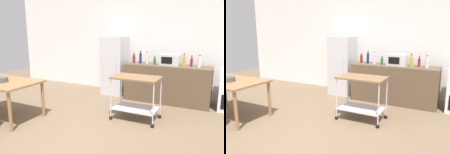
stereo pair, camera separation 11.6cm
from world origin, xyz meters
TOP-DOWN VIEW (x-y plane):
  - ground_plane at (0.00, 0.00)m, footprint 12.00×12.00m
  - back_wall at (0.00, 3.20)m, footprint 8.40×0.12m
  - kitchen_counter at (0.90, 2.60)m, footprint 2.00×0.64m
  - dining_table at (-1.77, 0.12)m, footprint 1.50×0.90m
  - refrigerator at (-0.55, 2.70)m, footprint 0.60×0.63m
  - kitchen_cart at (0.62, 1.22)m, footprint 0.91×0.57m
  - bottle_wine at (0.03, 2.63)m, footprint 0.07×0.07m
  - bottle_hot_sauce at (0.21, 2.61)m, footprint 0.06×0.06m
  - bottle_sesame_oil at (0.39, 2.58)m, footprint 0.06×0.06m
  - bottle_sparkling_water at (0.60, 2.54)m, footprint 0.06×0.06m
  - microwave at (0.94, 2.65)m, footprint 0.46×0.35m
  - bottle_olive_oil at (1.27, 2.55)m, footprint 0.08×0.08m
  - bottle_soda at (1.42, 2.68)m, footprint 0.06×0.06m
  - bottle_soy_sauce at (1.60, 2.57)m, footprint 0.08×0.08m
  - fruit_bowl at (-1.65, 0.06)m, footprint 0.23×0.23m

SIDE VIEW (x-z plane):
  - ground_plane at x=0.00m, z-range 0.00..0.00m
  - kitchen_counter at x=0.90m, z-range 0.00..0.90m
  - kitchen_cart at x=0.62m, z-range 0.15..1.00m
  - dining_table at x=-1.77m, z-range 0.30..1.05m
  - refrigerator at x=-0.55m, z-range 0.00..1.55m
  - fruit_bowl at x=-1.65m, z-range 0.75..0.84m
  - bottle_sparkling_water at x=0.60m, z-range 0.88..1.09m
  - bottle_soda at x=1.42m, z-range 0.87..1.12m
  - bottle_wine at x=0.03m, z-range 0.88..1.12m
  - bottle_soy_sauce at x=1.60m, z-range 0.87..1.15m
  - bottle_olive_oil at x=1.27m, z-range 0.87..1.16m
  - microwave at x=0.94m, z-range 0.90..1.16m
  - bottle_sesame_oil at x=0.39m, z-range 0.88..1.18m
  - bottle_hot_sauce at x=0.21m, z-range 0.87..1.19m
  - back_wall at x=0.00m, z-range 0.00..2.90m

